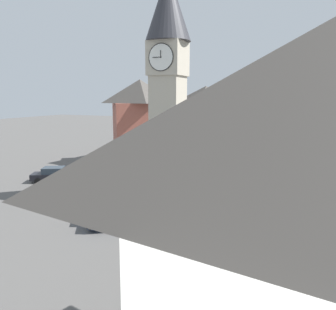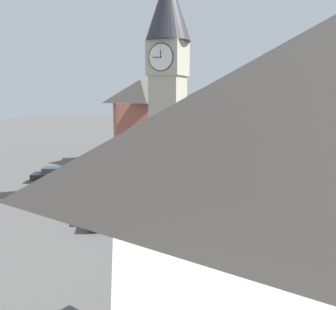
{
  "view_description": "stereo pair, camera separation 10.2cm",
  "coord_description": "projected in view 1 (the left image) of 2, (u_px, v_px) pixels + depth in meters",
  "views": [
    {
      "loc": [
        -11.02,
        25.38,
        8.78
      ],
      "look_at": [
        0.0,
        0.0,
        3.78
      ],
      "focal_mm": 34.89,
      "sensor_mm": 36.0,
      "label": 1
    },
    {
      "loc": [
        -11.12,
        25.34,
        8.78
      ],
      "look_at": [
        0.0,
        0.0,
        3.78
      ],
      "focal_mm": 34.89,
      "sensor_mm": 36.0,
      "label": 2
    }
  ],
  "objects": [
    {
      "name": "ground_plane",
      "position": [
        168.0,
        197.0,
        28.79
      ],
      "size": [
        200.0,
        200.0,
        0.0
      ],
      "primitive_type": "plane",
      "color": "#565451"
    },
    {
      "name": "clock_tower",
      "position": [
        168.0,
        69.0,
        26.84
      ],
      "size": [
        3.73,
        3.73,
        18.78
      ],
      "color": "#A59C89",
      "rests_on": "ground"
    },
    {
      "name": "car_blue_kerb",
      "position": [
        53.0,
        174.0,
        33.89
      ],
      "size": [
        4.44,
        3.39,
        1.53
      ],
      "color": "black",
      "rests_on": "ground"
    },
    {
      "name": "car_silver_kerb",
      "position": [
        189.0,
        228.0,
        20.12
      ],
      "size": [
        4.39,
        2.51,
        1.53
      ],
      "color": "white",
      "rests_on": "ground"
    },
    {
      "name": "car_red_corner",
      "position": [
        51.0,
        193.0,
        27.49
      ],
      "size": [
        4.29,
        3.87,
        1.53
      ],
      "color": "white",
      "rests_on": "ground"
    },
    {
      "name": "car_white_side",
      "position": [
        102.0,
        211.0,
        23.03
      ],
      "size": [
        3.67,
        4.38,
        1.53
      ],
      "color": "#2D5BB7",
      "rests_on": "ground"
    },
    {
      "name": "pedestrian",
      "position": [
        222.0,
        244.0,
        17.34
      ],
      "size": [
        0.54,
        0.31,
        1.69
      ],
      "color": "#706656",
      "rests_on": "ground"
    },
    {
      "name": "tree",
      "position": [
        262.0,
        133.0,
        34.92
      ],
      "size": [
        4.22,
        4.22,
        7.05
      ],
      "color": "brown",
      "rests_on": "ground"
    },
    {
      "name": "building_shop_left",
      "position": [
        205.0,
        121.0,
        47.5
      ],
      "size": [
        10.02,
        8.63,
        10.22
      ],
      "color": "#995142",
      "rests_on": "ground"
    },
    {
      "name": "building_corner_back",
      "position": [
        140.0,
        121.0,
        43.2
      ],
      "size": [
        9.91,
        9.9,
        10.94
      ],
      "color": "#995142",
      "rests_on": "ground"
    },
    {
      "name": "building_hall_far",
      "position": [
        319.0,
        257.0,
        7.18
      ],
      "size": [
        12.0,
        11.68,
        10.34
      ],
      "color": "beige",
      "rests_on": "ground"
    }
  ]
}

